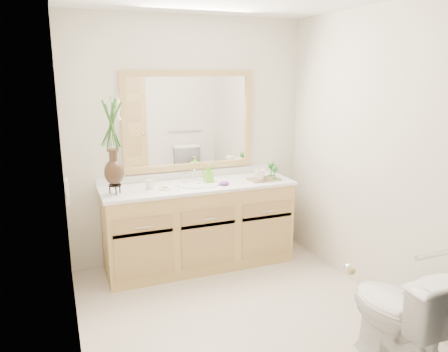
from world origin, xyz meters
name	(u,v)px	position (x,y,z in m)	size (l,w,h in m)	color
floor	(240,316)	(0.00, 0.00, 0.00)	(2.60, 2.60, 0.00)	beige
wall_back	(189,141)	(0.00, 1.30, 1.20)	(2.40, 0.02, 2.40)	white
wall_front	(356,225)	(0.00, -1.30, 1.20)	(2.40, 0.02, 2.40)	white
wall_left	(67,183)	(-1.20, 0.00, 1.20)	(0.02, 2.60, 2.40)	white
wall_right	(375,156)	(1.20, 0.00, 1.20)	(0.02, 2.60, 2.40)	white
vanity	(199,226)	(0.00, 1.01, 0.40)	(1.80, 0.55, 0.80)	tan
counter	(199,185)	(0.00, 1.01, 0.82)	(1.84, 0.57, 0.03)	white
sink	(199,190)	(0.00, 1.00, 0.78)	(0.38, 0.34, 0.23)	white
mirror	(189,121)	(0.00, 1.28, 1.41)	(1.32, 0.04, 0.97)	white
switch_plate	(67,187)	(-1.19, 0.76, 0.98)	(0.02, 0.12, 0.12)	white
door	(295,275)	(-0.30, -1.29, 1.00)	(0.80, 0.03, 2.00)	tan
toilet	(399,315)	(0.70, -0.92, 0.37)	(0.42, 0.75, 0.74)	white
flower_vase	(112,131)	(-0.79, 0.95, 1.39)	(0.20, 0.20, 0.82)	black
tumbler	(150,185)	(-0.47, 1.01, 0.87)	(0.06, 0.06, 0.08)	beige
soap_dish	(165,188)	(-0.34, 0.95, 0.84)	(0.10, 0.10, 0.03)	beige
soap_bottle	(209,174)	(0.12, 1.06, 0.91)	(0.07, 0.07, 0.15)	#6ED131
purple_dish	(224,183)	(0.21, 0.89, 0.85)	(0.10, 0.08, 0.03)	#5F2879
tray	(264,179)	(0.65, 0.94, 0.84)	(0.30, 0.20, 0.01)	brown
mug_left	(260,175)	(0.59, 0.89, 0.90)	(0.10, 0.10, 0.10)	beige
mug_right	(261,172)	(0.65, 0.99, 0.89)	(0.10, 0.09, 0.10)	beige
goblet_front	(275,170)	(0.75, 0.88, 0.93)	(0.06, 0.06, 0.13)	#236B26
goblet_back	(271,166)	(0.77, 1.00, 0.94)	(0.07, 0.07, 0.15)	#236B26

